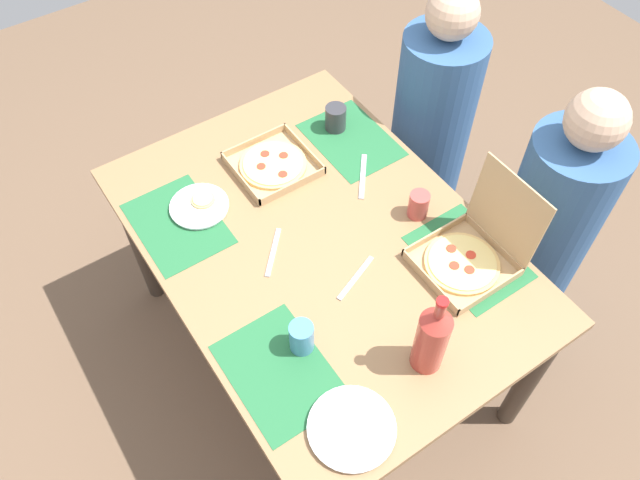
{
  "coord_description": "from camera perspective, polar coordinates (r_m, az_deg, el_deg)",
  "views": [
    {
      "loc": [
        1.02,
        -0.69,
        2.39
      ],
      "look_at": [
        0.0,
        0.0,
        0.76
      ],
      "focal_mm": 35.34,
      "sensor_mm": 36.0,
      "label": 1
    }
  ],
  "objects": [
    {
      "name": "fork_by_far_left",
      "position": [
        2.01,
        -4.26,
        -1.1
      ],
      "size": [
        0.15,
        0.14,
        0.0
      ],
      "primitive_type": "cube",
      "rotation": [
        0.0,
        0.0,
        5.54
      ],
      "color": "#B7B7BC",
      "rests_on": "dining_table"
    },
    {
      "name": "pizza_box_edge_far",
      "position": [
        2.25,
        -4.26,
        6.82
      ],
      "size": [
        0.27,
        0.27,
        0.04
      ],
      "color": "tan",
      "rests_on": "dining_table"
    },
    {
      "name": "plate_far_left",
      "position": [
        2.16,
        -10.83,
        3.05
      ],
      "size": [
        0.2,
        0.2,
        0.03
      ],
      "color": "white",
      "rests_on": "dining_table"
    },
    {
      "name": "diner_left_seat",
      "position": [
        2.69,
        9.85,
        9.17
      ],
      "size": [
        0.32,
        0.32,
        1.23
      ],
      "color": "#33598C",
      "rests_on": "ground_plane"
    },
    {
      "name": "placemat_far_right",
      "position": [
        2.05,
        13.27,
        -1.49
      ],
      "size": [
        0.36,
        0.26,
        0.0
      ],
      "primitive_type": "cube",
      "color": "#236638",
      "rests_on": "dining_table"
    },
    {
      "name": "cup_clear_right",
      "position": [
        2.1,
        8.91,
        3.17
      ],
      "size": [
        0.07,
        0.07,
        0.09
      ],
      "primitive_type": "cylinder",
      "color": "#BF4742",
      "rests_on": "dining_table"
    },
    {
      "name": "placemat_near_right",
      "position": [
        1.8,
        -3.72,
        -11.81
      ],
      "size": [
        0.36,
        0.26,
        0.0
      ],
      "primitive_type": "cube",
      "color": "#236638",
      "rests_on": "dining_table"
    },
    {
      "name": "placemat_near_left",
      "position": [
        2.13,
        -12.77,
        1.46
      ],
      "size": [
        0.36,
        0.26,
        0.0
      ],
      "primitive_type": "cube",
      "color": "#236638",
      "rests_on": "dining_table"
    },
    {
      "name": "dining_table",
      "position": [
        2.13,
        0.0,
        -1.79
      ],
      "size": [
        1.42,
        1.01,
        0.76
      ],
      "color": "#3F3328",
      "rests_on": "ground_plane"
    },
    {
      "name": "cup_dark",
      "position": [
        2.36,
        1.42,
        10.98
      ],
      "size": [
        0.08,
        0.08,
        0.1
      ],
      "primitive_type": "cylinder",
      "color": "#333338",
      "rests_on": "dining_table"
    },
    {
      "name": "placemat_far_left",
      "position": [
        2.35,
        2.83,
        9.06
      ],
      "size": [
        0.36,
        0.26,
        0.0
      ],
      "primitive_type": "cube",
      "color": "#236638",
      "rests_on": "dining_table"
    },
    {
      "name": "knife_by_far_right",
      "position": [
        2.22,
        3.9,
        5.79
      ],
      "size": [
        0.17,
        0.15,
        0.0
      ],
      "primitive_type": "cube",
      "rotation": [
        0.0,
        0.0,
        2.45
      ],
      "color": "#B7B7BC",
      "rests_on": "dining_table"
    },
    {
      "name": "pizza_box_corner_right",
      "position": [
        2.01,
        13.59,
        -1.08
      ],
      "size": [
        0.27,
        0.29,
        0.3
      ],
      "color": "tan",
      "rests_on": "dining_table"
    },
    {
      "name": "ground_plane",
      "position": [
        2.69,
        0.0,
        -9.81
      ],
      "size": [
        6.0,
        6.0,
        0.0
      ],
      "primitive_type": "plane",
      "color": "brown"
    },
    {
      "name": "plate_far_right",
      "position": [
        1.73,
        2.88,
        -16.67
      ],
      "size": [
        0.24,
        0.24,
        0.02
      ],
      "color": "white",
      "rests_on": "dining_table"
    },
    {
      "name": "fork_by_near_left",
      "position": [
        1.96,
        3.25,
        -3.43
      ],
      "size": [
        0.08,
        0.18,
        0.0
      ],
      "primitive_type": "cube",
      "rotation": [
        0.0,
        0.0,
        1.95
      ],
      "color": "#B7B7BC",
      "rests_on": "dining_table"
    },
    {
      "name": "soda_bottle",
      "position": [
        1.72,
        10.09,
        -8.75
      ],
      "size": [
        0.09,
        0.09,
        0.32
      ],
      "color": "#B2382D",
      "rests_on": "dining_table"
    },
    {
      "name": "cup_clear_left",
      "position": [
        1.79,
        -1.68,
        -8.78
      ],
      "size": [
        0.07,
        0.07,
        0.11
      ],
      "primitive_type": "cylinder",
      "color": "teal",
      "rests_on": "dining_table"
    },
    {
      "name": "diner_right_seat",
      "position": [
        2.44,
        19.41,
        0.09
      ],
      "size": [
        0.32,
        0.32,
        1.23
      ],
      "color": "#33598C",
      "rests_on": "ground_plane"
    }
  ]
}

